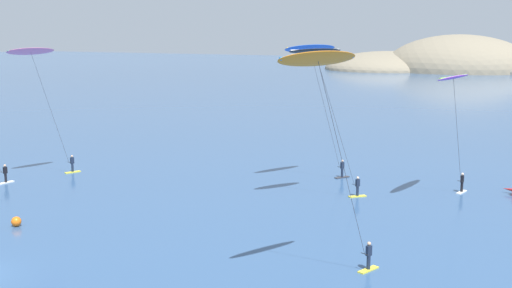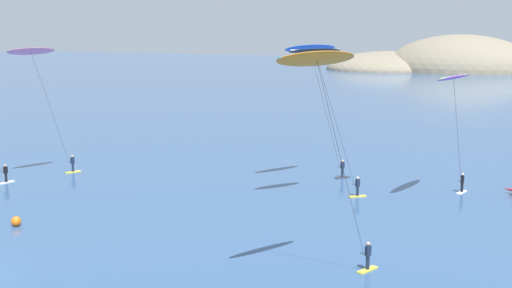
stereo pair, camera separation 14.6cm
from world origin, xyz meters
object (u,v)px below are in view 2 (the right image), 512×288
(kitesurfer_black, at_px, (320,66))
(marker_buoy, at_px, (16,221))
(kitesurfer_orange, at_px, (322,78))
(kitesurfer_pink, at_px, (35,62))
(kitesurfer_blue, at_px, (313,58))
(kitesurfer_purple, at_px, (454,87))

(kitesurfer_black, distance_m, marker_buoy, 24.90)
(kitesurfer_orange, relative_size, kitesurfer_black, 1.03)
(kitesurfer_orange, relative_size, marker_buoy, 18.08)
(kitesurfer_black, xyz_separation_m, marker_buoy, (-16.80, -15.03, -10.57))
(kitesurfer_orange, xyz_separation_m, kitesurfer_pink, (-32.42, 12.72, -0.45))
(kitesurfer_blue, height_order, marker_buoy, kitesurfer_blue)
(marker_buoy, bearing_deg, kitesurfer_black, 41.81)
(kitesurfer_orange, bearing_deg, kitesurfer_pink, 158.58)
(marker_buoy, bearing_deg, kitesurfer_pink, 128.31)
(kitesurfer_purple, height_order, kitesurfer_black, kitesurfer_black)
(kitesurfer_blue, height_order, kitesurfer_pink, kitesurfer_blue)
(marker_buoy, bearing_deg, kitesurfer_orange, -1.68)
(kitesurfer_black, bearing_deg, kitesurfer_blue, 115.77)
(kitesurfer_orange, xyz_separation_m, kitesurfer_blue, (-9.06, 21.83, -0.00))
(kitesurfer_orange, bearing_deg, kitesurfer_blue, 112.55)
(kitesurfer_orange, bearing_deg, marker_buoy, 178.32)
(kitesurfer_purple, bearing_deg, marker_buoy, -141.50)
(kitesurfer_blue, height_order, kitesurfer_black, kitesurfer_blue)
(kitesurfer_orange, relative_size, kitesurfer_pink, 1.04)
(kitesurfer_blue, relative_size, kitesurfer_pink, 1.03)
(kitesurfer_purple, relative_size, kitesurfer_pink, 0.84)
(kitesurfer_orange, distance_m, marker_buoy, 25.35)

